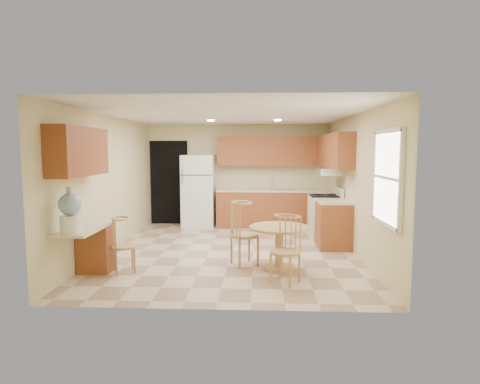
{
  "coord_description": "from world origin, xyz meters",
  "views": [
    {
      "loc": [
        0.49,
        -7.28,
        1.87
      ],
      "look_at": [
        0.15,
        0.3,
        1.07
      ],
      "focal_mm": 30.0,
      "sensor_mm": 36.0,
      "label": 1
    }
  ],
  "objects_px": {
    "chair_table_b": "(286,244)",
    "chair_desk": "(122,241)",
    "refrigerator": "(199,191)",
    "water_crock": "(70,212)",
    "chair_table_a": "(244,228)",
    "stove": "(325,216)",
    "dining_table": "(279,241)"
  },
  "relations": [
    {
      "from": "refrigerator",
      "to": "chair_desk",
      "type": "bearing_deg",
      "value": -98.9
    },
    {
      "from": "dining_table",
      "to": "chair_table_a",
      "type": "height_order",
      "value": "chair_table_a"
    },
    {
      "from": "chair_desk",
      "to": "water_crock",
      "type": "height_order",
      "value": "water_crock"
    },
    {
      "from": "stove",
      "to": "chair_table_a",
      "type": "xyz_separation_m",
      "value": [
        -1.65,
        -2.15,
        0.16
      ]
    },
    {
      "from": "chair_table_b",
      "to": "chair_desk",
      "type": "bearing_deg",
      "value": 19.92
    },
    {
      "from": "dining_table",
      "to": "chair_desk",
      "type": "relative_size",
      "value": 1.11
    },
    {
      "from": "refrigerator",
      "to": "dining_table",
      "type": "bearing_deg",
      "value": -63.21
    },
    {
      "from": "stove",
      "to": "water_crock",
      "type": "height_order",
      "value": "water_crock"
    },
    {
      "from": "water_crock",
      "to": "refrigerator",
      "type": "bearing_deg",
      "value": 76.92
    },
    {
      "from": "dining_table",
      "to": "water_crock",
      "type": "relative_size",
      "value": 1.51
    },
    {
      "from": "stove",
      "to": "dining_table",
      "type": "bearing_deg",
      "value": -115.46
    },
    {
      "from": "dining_table",
      "to": "water_crock",
      "type": "distance_m",
      "value": 3.06
    },
    {
      "from": "chair_table_a",
      "to": "chair_desk",
      "type": "xyz_separation_m",
      "value": [
        -1.83,
        -0.46,
        -0.12
      ]
    },
    {
      "from": "water_crock",
      "to": "chair_table_b",
      "type": "bearing_deg",
      "value": 5.08
    },
    {
      "from": "refrigerator",
      "to": "chair_table_a",
      "type": "relative_size",
      "value": 1.7
    },
    {
      "from": "refrigerator",
      "to": "water_crock",
      "type": "bearing_deg",
      "value": -103.08
    },
    {
      "from": "chair_desk",
      "to": "chair_table_b",
      "type": "bearing_deg",
      "value": 55.07
    },
    {
      "from": "chair_desk",
      "to": "stove",
      "type": "bearing_deg",
      "value": 102.1
    },
    {
      "from": "chair_table_a",
      "to": "stove",
      "type": "bearing_deg",
      "value": 115.35
    },
    {
      "from": "refrigerator",
      "to": "chair_table_a",
      "type": "bearing_deg",
      "value": -69.98
    },
    {
      "from": "stove",
      "to": "water_crock",
      "type": "relative_size",
      "value": 1.77
    },
    {
      "from": "chair_table_a",
      "to": "water_crock",
      "type": "relative_size",
      "value": 1.67
    },
    {
      "from": "refrigerator",
      "to": "stove",
      "type": "xyz_separation_m",
      "value": [
        2.88,
        -1.22,
        -0.4
      ]
    },
    {
      "from": "chair_table_a",
      "to": "chair_table_b",
      "type": "bearing_deg",
      "value": 6.68
    },
    {
      "from": "dining_table",
      "to": "water_crock",
      "type": "height_order",
      "value": "water_crock"
    },
    {
      "from": "chair_table_b",
      "to": "chair_desk",
      "type": "xyz_separation_m",
      "value": [
        -2.43,
        0.43,
        -0.07
      ]
    },
    {
      "from": "refrigerator",
      "to": "chair_desk",
      "type": "relative_size",
      "value": 2.08
    },
    {
      "from": "refrigerator",
      "to": "chair_table_b",
      "type": "relative_size",
      "value": 1.84
    },
    {
      "from": "water_crock",
      "to": "stove",
      "type": "bearing_deg",
      "value": 40.06
    },
    {
      "from": "refrigerator",
      "to": "water_crock",
      "type": "height_order",
      "value": "refrigerator"
    },
    {
      "from": "refrigerator",
      "to": "stove",
      "type": "height_order",
      "value": "refrigerator"
    },
    {
      "from": "chair_table_a",
      "to": "chair_table_b",
      "type": "distance_m",
      "value": 1.08
    }
  ]
}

